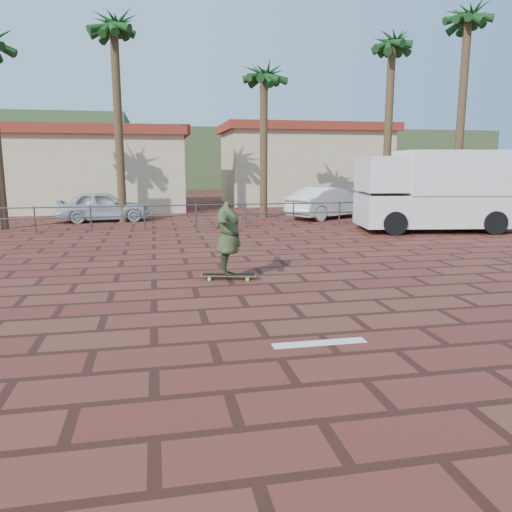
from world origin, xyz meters
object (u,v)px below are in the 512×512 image
(longboard, at_px, (229,275))
(skateboarder, at_px, (228,238))
(campervan, at_px, (439,189))
(car_silver, at_px, (104,206))
(car_white, at_px, (329,203))

(longboard, height_order, skateboarder, skateboarder)
(longboard, bearing_deg, campervan, 48.51)
(longboard, xyz_separation_m, car_silver, (-3.84, 12.43, 0.58))
(longboard, xyz_separation_m, skateboarder, (-0.00, -0.00, 0.84))
(longboard, distance_m, car_silver, 13.03)
(skateboarder, height_order, car_white, skateboarder)
(longboard, bearing_deg, car_white, 73.48)
(campervan, bearing_deg, skateboarder, -135.35)
(campervan, relative_size, car_white, 1.39)
(car_silver, bearing_deg, longboard, -167.65)
(longboard, xyz_separation_m, car_white, (6.51, 11.68, 0.63))
(car_silver, bearing_deg, car_white, -99.00)
(longboard, relative_size, car_silver, 0.32)
(skateboarder, bearing_deg, longboard, 10.78)
(car_white, bearing_deg, skateboarder, 120.97)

